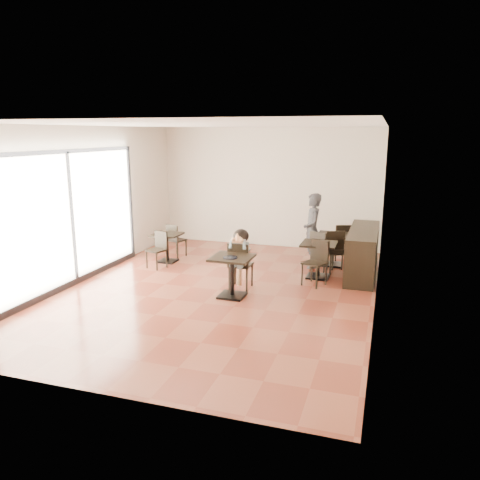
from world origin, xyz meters
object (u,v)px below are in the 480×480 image
at_px(cafe_table_left, 167,248).
at_px(chair_back_a, 342,242).
at_px(adult_patron, 312,231).
at_px(chair_mid_a, 322,251).
at_px(child_chair, 241,265).
at_px(chair_mid_b, 314,263).
at_px(child_table, 232,277).
at_px(chair_left_b, 156,250).
at_px(chair_left_a, 177,240).
at_px(child, 241,259).
at_px(chair_back_b, 337,253).
at_px(cafe_table_back, 333,250).
at_px(cafe_table_mid, 318,260).

relative_size(cafe_table_left, chair_back_a, 0.77).
height_order(adult_patron, chair_mid_a, adult_patron).
bearing_deg(child_chair, chair_mid_a, -128.84).
bearing_deg(chair_mid_b, chair_mid_a, 114.43).
distance_m(child_table, chair_mid_a, 2.65).
relative_size(adult_patron, chair_back_a, 1.90).
xyz_separation_m(cafe_table_left, chair_left_b, (0.00, -0.55, 0.07)).
relative_size(cafe_table_left, chair_left_a, 0.83).
relative_size(child, cafe_table_left, 1.73).
height_order(chair_left_b, chair_back_b, chair_back_b).
distance_m(chair_mid_b, chair_back_b, 1.12).
relative_size(child_chair, cafe_table_back, 1.27).
height_order(child_chair, chair_mid_b, child_chair).
bearing_deg(chair_left_b, cafe_table_back, 38.34).
distance_m(cafe_table_left, chair_back_a, 4.25).
bearing_deg(child, chair_left_b, 161.31).
relative_size(chair_mid_a, chair_left_b, 1.11).
bearing_deg(cafe_table_mid, chair_left_a, 169.05).
bearing_deg(child, cafe_table_mid, 40.14).
bearing_deg(cafe_table_back, cafe_table_mid, -99.52).
distance_m(child_chair, adult_patron, 2.26).
height_order(child_chair, chair_mid_a, child_chair).
distance_m(chair_mid_a, chair_left_a, 3.67).
height_order(child, chair_left_b, child).
distance_m(cafe_table_left, chair_mid_b, 3.73).
bearing_deg(cafe_table_back, chair_left_b, -159.17).
relative_size(child_chair, chair_left_b, 1.14).
bearing_deg(chair_back_b, chair_mid_a, 155.97).
xyz_separation_m(child_table, chair_back_a, (1.71, 3.33, 0.06)).
bearing_deg(chair_back_a, child_chair, 39.48).
bearing_deg(child_table, cafe_table_back, 60.75).
distance_m(chair_mid_b, chair_back_a, 2.20).
distance_m(cafe_table_mid, chair_mid_a, 0.56).
xyz_separation_m(adult_patron, chair_left_b, (-3.39, -1.16, -0.44)).
bearing_deg(chair_mid_b, chair_back_a, 105.74).
relative_size(chair_mid_a, chair_back_a, 1.02).
xyz_separation_m(child_table, child, (0.00, 0.55, 0.20)).
bearing_deg(adult_patron, cafe_table_back, 104.86).
xyz_separation_m(child_table, chair_mid_b, (1.38, 1.16, 0.06)).
relative_size(cafe_table_back, chair_back_a, 0.83).
height_order(child, chair_mid_b, child).
bearing_deg(chair_back_b, child, -154.40).
xyz_separation_m(cafe_table_mid, chair_back_a, (0.33, 1.62, 0.07)).
distance_m(chair_mid_b, chair_left_b, 3.67).
distance_m(child_table, chair_mid_b, 1.81).
height_order(child_table, cafe_table_back, child_table).
distance_m(adult_patron, chair_mid_b, 1.41).
height_order(chair_mid_b, chair_left_b, chair_mid_b).
distance_m(cafe_table_back, chair_back_b, 0.58).
relative_size(child_table, cafe_table_back, 1.05).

